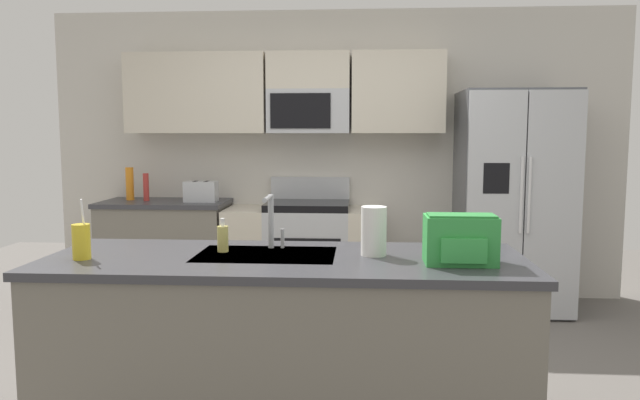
{
  "coord_description": "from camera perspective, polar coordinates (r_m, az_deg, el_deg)",
  "views": [
    {
      "loc": [
        0.23,
        -3.38,
        1.49
      ],
      "look_at": [
        -0.04,
        0.6,
        1.05
      ],
      "focal_mm": 33.55,
      "sensor_mm": 36.0,
      "label": 1
    }
  ],
  "objects": [
    {
      "name": "ground_plane",
      "position": [
        3.7,
        -0.02,
        -17.45
      ],
      "size": [
        9.0,
        9.0,
        0.0
      ],
      "primitive_type": "plane",
      "color": "#66605B",
      "rests_on": "ground"
    },
    {
      "name": "kitchen_wall_unit",
      "position": [
        5.47,
        -0.02,
        6.11
      ],
      "size": [
        5.2,
        0.43,
        2.6
      ],
      "color": "beige",
      "rests_on": "ground"
    },
    {
      "name": "back_counter",
      "position": [
        5.56,
        -14.48,
        -4.68
      ],
      "size": [
        1.11,
        0.63,
        0.9
      ],
      "color": "slate",
      "rests_on": "ground"
    },
    {
      "name": "range_oven",
      "position": [
        5.31,
        -1.57,
        -5.09
      ],
      "size": [
        1.36,
        0.61,
        1.1
      ],
      "color": "#B7BABF",
      "rests_on": "ground"
    },
    {
      "name": "refrigerator",
      "position": [
        5.3,
        17.9,
        -0.14
      ],
      "size": [
        0.9,
        0.76,
        1.85
      ],
      "color": "#4C4F54",
      "rests_on": "ground"
    },
    {
      "name": "island_counter",
      "position": [
        3.03,
        -3.32,
        -13.7
      ],
      "size": [
        2.32,
        0.85,
        0.9
      ],
      "color": "slate",
      "rests_on": "ground"
    },
    {
      "name": "toaster",
      "position": [
        5.34,
        -11.28,
        0.8
      ],
      "size": [
        0.28,
        0.16,
        0.18
      ],
      "color": "#B7BABF",
      "rests_on": "back_counter"
    },
    {
      "name": "pepper_mill",
      "position": [
        5.54,
        -16.25,
        1.19
      ],
      "size": [
        0.05,
        0.05,
        0.24
      ],
      "primitive_type": "cylinder",
      "color": "#B2332D",
      "rests_on": "back_counter"
    },
    {
      "name": "bottle_orange",
      "position": [
        5.64,
        -17.68,
        1.49
      ],
      "size": [
        0.07,
        0.07,
        0.29
      ],
      "primitive_type": "cylinder",
      "color": "orange",
      "rests_on": "back_counter"
    },
    {
      "name": "sink_faucet",
      "position": [
        3.08,
        -4.68,
        -1.59
      ],
      "size": [
        0.09,
        0.21,
        0.28
      ],
      "color": "#B7BABF",
      "rests_on": "island_counter"
    },
    {
      "name": "drink_cup_yellow",
      "position": [
        3.05,
        -21.81,
        -3.69
      ],
      "size": [
        0.08,
        0.08,
        0.29
      ],
      "color": "yellow",
      "rests_on": "island_counter"
    },
    {
      "name": "soap_dispenser",
      "position": [
        3.05,
        -9.26,
        -3.63
      ],
      "size": [
        0.06,
        0.06,
        0.17
      ],
      "color": "#D8CC66",
      "rests_on": "island_counter"
    },
    {
      "name": "paper_towel_roll",
      "position": [
        2.92,
        5.15,
        -2.97
      ],
      "size": [
        0.12,
        0.12,
        0.24
      ],
      "primitive_type": "cylinder",
      "color": "white",
      "rests_on": "island_counter"
    },
    {
      "name": "backpack",
      "position": [
        2.8,
        13.23,
        -3.59
      ],
      "size": [
        0.32,
        0.22,
        0.23
      ],
      "color": "green",
      "rests_on": "island_counter"
    }
  ]
}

